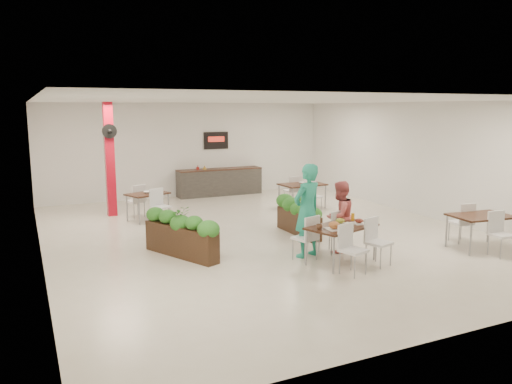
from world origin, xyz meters
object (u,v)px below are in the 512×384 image
main_table (341,231)px  planter_left (181,232)px  diner_woman (340,217)px  service_counter (220,181)px  side_table_c (481,220)px  side_table_b (302,187)px  diner_man (307,211)px  planter_right (299,215)px  side_table_a (148,198)px  red_column (110,158)px

main_table → planter_left: 3.25m
main_table → diner_woman: bearing=58.2°
service_counter → main_table: (-0.65, -8.32, 0.14)m
main_table → side_table_c: (3.31, -0.46, -0.00)m
planter_left → side_table_c: 6.44m
diner_woman → side_table_b: size_ratio=0.93×
main_table → planter_left: planter_left is taller
service_counter → diner_man: (-1.04, -7.66, 0.47)m
diner_man → planter_left: diner_man is taller
planter_right → side_table_b: size_ratio=1.09×
main_table → diner_man: diner_man is taller
service_counter → planter_left: bearing=-117.3°
diner_man → planter_right: (0.77, 1.67, -0.48)m
side_table_b → planter_right: bearing=-124.8°
main_table → side_table_a: bearing=115.3°
diner_woman → side_table_b: (1.70, 4.43, -0.12)m
main_table → side_table_a: same height
red_column → side_table_b: size_ratio=1.95×
red_column → diner_man: (2.96, -5.80, -0.68)m
main_table → planter_left: size_ratio=1.01×
planter_right → side_table_b: 3.26m
main_table → planter_left: bearing=147.1°
main_table → side_table_b: bearing=67.5°
service_counter → side_table_b: bearing=-65.7°
service_counter → side_table_b: size_ratio=1.83×
diner_man → diner_woman: diner_man is taller
red_column → main_table: 7.34m
side_table_a → side_table_c: same height
service_counter → main_table: service_counter is taller
main_table → side_table_b: size_ratio=1.16×
planter_left → side_table_a: 3.65m
diner_woman → side_table_c: size_ratio=0.92×
main_table → planter_right: size_ratio=1.06×
diner_man → side_table_b: (2.50, 4.43, -0.33)m
red_column → diner_man: red_column is taller
service_counter → side_table_c: service_counter is taller
red_column → planter_left: 4.86m
planter_left → side_table_c: planter_left is taller
diner_man → planter_left: size_ratio=1.02×
service_counter → planter_left: (-3.38, -6.55, 0.03)m
planter_right → side_table_b: (1.72, 2.76, 0.15)m
side_table_a → service_counter: bearing=21.2°
diner_woman → side_table_c: diner_woman is taller
planter_left → side_table_a: size_ratio=1.14×
red_column → main_table: (3.35, -6.45, -1.01)m
diner_woman → planter_left: (-3.14, 1.11, -0.24)m
main_table → side_table_a: (-2.56, 5.42, -0.02)m
diner_man → side_table_c: bearing=146.7°
service_counter → planter_right: size_ratio=1.68×
planter_right → side_table_a: size_ratio=1.08×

